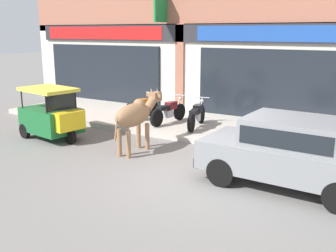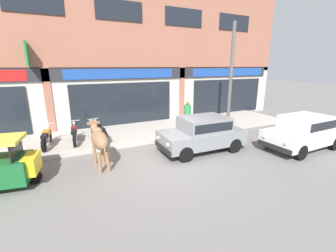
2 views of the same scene
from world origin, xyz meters
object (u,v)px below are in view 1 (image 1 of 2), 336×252
object	(u,v)px
motorcycle_1	(169,112)
motorcycle_2	(197,115)
auto_rickshaw	(53,117)
motorcycle_0	(140,109)
car_0	(291,149)
cow	(135,115)

from	to	relation	value
motorcycle_1	motorcycle_2	bearing A→B (deg)	-1.40
auto_rickshaw	motorcycle_0	world-z (taller)	auto_rickshaw
car_0	auto_rickshaw	size ratio (longest dim) A/B	1.75
auto_rickshaw	motorcycle_2	world-z (taller)	auto_rickshaw
auto_rickshaw	motorcycle_0	distance (m)	3.08
auto_rickshaw	motorcycle_1	distance (m)	3.69
car_0	motorcycle_2	bearing A→B (deg)	140.98
cow	auto_rickshaw	distance (m)	2.89
cow	motorcycle_2	distance (m)	2.75
motorcycle_1	motorcycle_2	world-z (taller)	same
car_0	motorcycle_1	xyz separation A→B (m)	(-4.76, 3.03, -0.26)
car_0	auto_rickshaw	distance (m)	6.98
car_0	motorcycle_1	bearing A→B (deg)	147.53
cow	car_0	world-z (taller)	cow
car_0	auto_rickshaw	xyz separation A→B (m)	(-6.98, 0.09, -0.15)
cow	car_0	xyz separation A→B (m)	(4.11, -0.32, -0.19)
motorcycle_2	auto_rickshaw	bearing A→B (deg)	-138.30
car_0	auto_rickshaw	bearing A→B (deg)	179.28
cow	motorcycle_1	xyz separation A→B (m)	(-0.64, 2.71, -0.45)
cow	motorcycle_1	distance (m)	2.82
motorcycle_0	motorcycle_2	distance (m)	2.16
motorcycle_0	motorcycle_1	distance (m)	1.11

